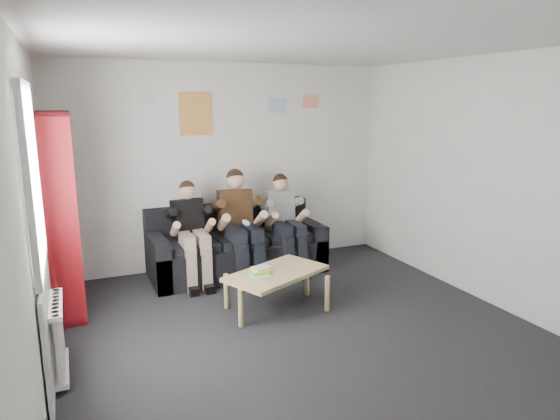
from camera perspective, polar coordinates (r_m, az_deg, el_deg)
name	(u,v)px	position (r m, az deg, el deg)	size (l,w,h in m)	color
room_shell	(309,200)	(4.47, 3.39, 1.19)	(5.00, 5.00, 5.00)	black
sofa	(236,249)	(6.59, -5.04, -4.45)	(2.23, 0.91, 0.86)	black
bookshelf	(62,215)	(5.65, -23.64, -0.50)	(0.32, 0.95, 2.11)	maroon
coffee_table	(276,276)	(5.38, -0.40, -7.55)	(1.09, 0.60, 0.43)	tan
game_cases	(260,271)	(5.28, -2.25, -7.00)	(0.26, 0.24, 0.06)	silver
person_left	(192,233)	(6.16, -10.03, -2.64)	(0.37, 0.79, 1.26)	black
person_middle	(241,225)	(6.30, -4.52, -1.73)	(0.42, 0.91, 1.37)	#483018
person_right	(285,223)	(6.54, 0.63, -1.51)	(0.37, 0.80, 1.27)	silver
radiator	(59,337)	(4.53, -23.93, -13.10)	(0.10, 0.64, 0.60)	white
window	(40,258)	(4.30, -25.72, -4.95)	(0.05, 1.30, 2.36)	white
poster_large	(196,114)	(6.60, -9.63, 10.80)	(0.42, 0.01, 0.55)	gold
poster_blue	(278,105)	(6.96, -0.23, 11.88)	(0.25, 0.01, 0.20)	#3E8AD3
poster_pink	(311,102)	(7.17, 3.54, 12.27)	(0.22, 0.01, 0.18)	#E3478F
poster_sign	(147,98)	(6.48, -14.97, 12.30)	(0.20, 0.01, 0.14)	silver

